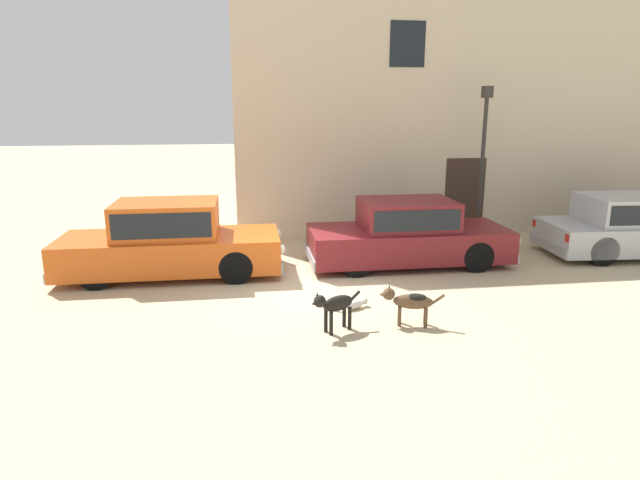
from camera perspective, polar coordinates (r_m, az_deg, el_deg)
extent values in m
plane|color=tan|center=(10.62, -1.88, -5.04)|extent=(80.00, 80.00, 0.00)
cube|color=#D15619|center=(11.70, -15.42, -1.20)|extent=(4.48, 1.73, 0.70)
cube|color=#D15619|center=(11.54, -15.87, 2.17)|extent=(2.06, 1.49, 0.71)
cube|color=black|center=(11.54, -15.88, 2.22)|extent=(1.90, 1.51, 0.50)
cube|color=#999BA0|center=(11.66, -4.49, -1.98)|extent=(0.12, 1.69, 0.20)
cube|color=#999BA0|center=(12.26, -25.67, -2.56)|extent=(0.12, 1.69, 0.20)
sphere|color=silver|center=(12.22, -4.57, 0.68)|extent=(0.20, 0.20, 0.20)
sphere|color=silver|center=(10.90, -4.17, -0.96)|extent=(0.20, 0.20, 0.20)
cube|color=red|center=(12.85, -24.89, 0.14)|extent=(0.04, 0.18, 0.18)
cube|color=red|center=(11.48, -26.98, -1.63)|extent=(0.04, 0.18, 0.18)
cylinder|color=black|center=(12.36, -8.76, -0.81)|extent=(0.67, 0.20, 0.67)
cylinder|color=black|center=(10.90, -8.87, -2.85)|extent=(0.67, 0.20, 0.67)
cylinder|color=black|center=(12.71, -20.94, -1.18)|extent=(0.67, 0.20, 0.67)
cylinder|color=black|center=(11.29, -22.63, -3.20)|extent=(0.67, 0.20, 0.67)
cube|color=maroon|center=(12.21, 9.24, -0.29)|extent=(4.38, 1.77, 0.67)
cube|color=maroon|center=(12.05, 9.16, 2.71)|extent=(2.02, 1.52, 0.63)
cube|color=black|center=(12.05, 9.17, 2.76)|extent=(1.86, 1.54, 0.44)
cube|color=#999BA0|center=(13.05, 18.34, -0.93)|extent=(0.13, 1.72, 0.20)
cube|color=#999BA0|center=(11.84, -0.89, -1.70)|extent=(0.13, 1.72, 0.20)
sphere|color=silver|center=(13.58, 17.32, 1.37)|extent=(0.20, 0.20, 0.20)
sphere|color=silver|center=(12.37, 19.99, -0.05)|extent=(0.20, 0.20, 0.20)
cube|color=red|center=(12.46, -1.31, 0.99)|extent=(0.04, 0.18, 0.18)
cube|color=red|center=(11.01, -0.44, -0.78)|extent=(0.04, 0.18, 0.18)
cylinder|color=black|center=(13.38, 13.65, 0.09)|extent=(0.67, 0.20, 0.67)
cylinder|color=black|center=(11.99, 16.28, -1.70)|extent=(0.67, 0.20, 0.67)
cylinder|color=black|center=(12.68, 2.53, -0.29)|extent=(0.67, 0.20, 0.67)
cylinder|color=black|center=(11.21, 3.91, -2.25)|extent=(0.67, 0.20, 0.67)
cube|color=#B2B5BA|center=(14.83, 30.34, 0.43)|extent=(4.37, 2.08, 0.64)
cube|color=#B2B5BA|center=(14.59, 29.96, 2.84)|extent=(2.22, 1.69, 0.63)
cube|color=black|center=(14.59, 29.96, 2.88)|extent=(2.06, 1.71, 0.44)
cube|color=#999BA0|center=(13.80, 22.98, -0.54)|extent=(0.23, 1.78, 0.20)
cube|color=red|center=(14.40, 21.73, 1.67)|extent=(0.05, 0.18, 0.18)
cube|color=red|center=(13.04, 24.68, 0.16)|extent=(0.05, 0.18, 0.18)
cylinder|color=black|center=(14.86, 24.48, 0.59)|extent=(0.68, 0.24, 0.67)
cylinder|color=black|center=(13.51, 27.69, -1.02)|extent=(0.68, 0.24, 0.67)
cube|color=beige|center=(18.94, 19.23, 13.89)|extent=(17.43, 6.37, 7.32)
cube|color=#38281E|center=(15.14, 14.98, 4.39)|extent=(1.10, 0.02, 2.10)
cube|color=black|center=(14.43, 9.23, 19.73)|extent=(0.90, 0.02, 1.10)
cylinder|color=brown|center=(8.89, 8.38, -8.03)|extent=(0.06, 0.06, 0.32)
cylinder|color=brown|center=(9.02, 8.38, -7.68)|extent=(0.06, 0.06, 0.32)
cylinder|color=brown|center=(8.90, 11.09, -8.11)|extent=(0.06, 0.06, 0.32)
cylinder|color=brown|center=(9.03, 11.05, -7.77)|extent=(0.06, 0.06, 0.32)
ellipsoid|color=brown|center=(8.87, 9.79, -6.42)|extent=(0.67, 0.36, 0.25)
ellipsoid|color=black|center=(8.85, 10.12, -6.02)|extent=(0.39, 0.27, 0.14)
sphere|color=brown|center=(8.83, 7.28, -5.67)|extent=(0.20, 0.20, 0.20)
cone|color=brown|center=(8.83, 6.59, -5.73)|extent=(0.14, 0.14, 0.11)
cone|color=brown|center=(8.74, 7.29, -5.24)|extent=(0.09, 0.09, 0.09)
cone|color=brown|center=(8.85, 7.30, -4.98)|extent=(0.09, 0.09, 0.09)
cylinder|color=brown|center=(8.87, 12.40, -6.09)|extent=(0.21, 0.10, 0.18)
cylinder|color=black|center=(8.46, 1.19, -8.82)|extent=(0.06, 0.06, 0.37)
cylinder|color=black|center=(8.57, 0.62, -8.52)|extent=(0.06, 0.06, 0.37)
cylinder|color=black|center=(8.67, 3.15, -8.27)|extent=(0.06, 0.06, 0.37)
cylinder|color=black|center=(8.77, 2.57, -7.99)|extent=(0.06, 0.06, 0.37)
ellipsoid|color=black|center=(8.51, 1.90, -6.69)|extent=(0.59, 0.43, 0.25)
sphere|color=black|center=(8.28, -0.02, -6.49)|extent=(0.19, 0.19, 0.19)
cone|color=black|center=(8.24, -0.60, -6.73)|extent=(0.14, 0.14, 0.11)
cone|color=black|center=(8.21, 0.21, -6.04)|extent=(0.09, 0.09, 0.09)
cone|color=black|center=(8.30, -0.25, -5.82)|extent=(0.09, 0.09, 0.09)
cylinder|color=black|center=(8.70, 3.75, -5.86)|extent=(0.19, 0.13, 0.15)
ellipsoid|color=beige|center=(9.54, 3.64, -6.85)|extent=(0.42, 0.30, 0.15)
sphere|color=beige|center=(9.67, 4.73, -6.43)|extent=(0.12, 0.12, 0.12)
cone|color=beige|center=(9.67, 4.63, -6.13)|extent=(0.05, 0.05, 0.05)
cone|color=beige|center=(9.63, 4.85, -6.22)|extent=(0.05, 0.05, 0.05)
cylinder|color=beige|center=(9.40, 2.12, -7.50)|extent=(0.19, 0.17, 0.04)
cylinder|color=#2D2B28|center=(14.33, 16.67, 6.86)|extent=(0.10, 0.10, 3.64)
cube|color=#2D2B28|center=(14.24, 17.24, 14.70)|extent=(0.22, 0.22, 0.28)
sphere|color=silver|center=(14.24, 17.24, 14.70)|extent=(0.18, 0.18, 0.18)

